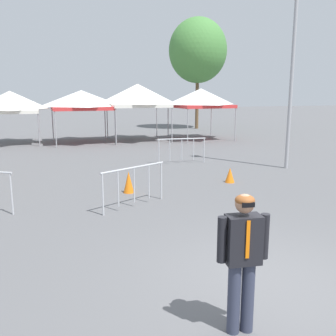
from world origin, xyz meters
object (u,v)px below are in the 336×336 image
at_px(crowd_barrier_mid_lot, 182,146).
at_px(traffic_cone_near_barrier, 129,182).
at_px(canopy_tent_behind_center, 138,96).
at_px(person_foreground, 243,254).
at_px(canopy_tent_far_right, 10,102).
at_px(tree_behind_tents_left, 198,51).
at_px(canopy_tent_right_of_center, 81,100).
at_px(light_pole_opposite_side, 294,49).
at_px(canopy_tent_behind_right, 201,98).
at_px(crowd_barrier_by_lift, 134,179).
at_px(traffic_cone_lot_center, 230,175).

distance_m(crowd_barrier_mid_lot, traffic_cone_near_barrier, 5.13).
height_order(canopy_tent_behind_center, person_foreground, canopy_tent_behind_center).
bearing_deg(canopy_tent_far_right, crowd_barrier_mid_lot, -52.77).
bearing_deg(tree_behind_tents_left, canopy_tent_right_of_center, -149.64).
xyz_separation_m(light_pole_opposite_side, traffic_cone_near_barrier, (-6.85, -1.48, -4.25)).
distance_m(canopy_tent_behind_center, canopy_tent_behind_right, 4.06).
bearing_deg(person_foreground, crowd_barrier_mid_lot, 71.28).
height_order(tree_behind_tents_left, crowd_barrier_mid_lot, tree_behind_tents_left).
relative_size(canopy_tent_right_of_center, crowd_barrier_mid_lot, 1.69).
height_order(crowd_barrier_mid_lot, crowd_barrier_by_lift, same).
distance_m(crowd_barrier_mid_lot, traffic_cone_lot_center, 3.82).
xyz_separation_m(canopy_tent_behind_right, crowd_barrier_mid_lot, (-4.41, -7.53, -1.89)).
bearing_deg(canopy_tent_behind_center, canopy_tent_right_of_center, 177.64).
distance_m(canopy_tent_right_of_center, canopy_tent_behind_center, 3.44).
xyz_separation_m(canopy_tent_far_right, canopy_tent_behind_center, (7.38, -0.93, 0.36)).
relative_size(tree_behind_tents_left, crowd_barrier_mid_lot, 4.31).
xyz_separation_m(canopy_tent_behind_center, light_pole_opposite_side, (3.12, -10.65, 1.76)).
height_order(canopy_tent_behind_right, crowd_barrier_by_lift, canopy_tent_behind_right).
xyz_separation_m(canopy_tent_right_of_center, crowd_barrier_mid_lot, (3.02, -8.39, -1.80)).
distance_m(canopy_tent_behind_center, traffic_cone_near_barrier, 12.94).
bearing_deg(tree_behind_tents_left, canopy_tent_far_right, -159.75).
bearing_deg(crowd_barrier_by_lift, traffic_cone_lot_center, 22.34).
height_order(canopy_tent_behind_center, canopy_tent_behind_right, canopy_tent_behind_center).
xyz_separation_m(person_foreground, crowd_barrier_mid_lot, (3.67, 10.84, -0.28)).
relative_size(canopy_tent_far_right, canopy_tent_behind_center, 0.85).
bearing_deg(traffic_cone_lot_center, canopy_tent_behind_right, 69.53).
bearing_deg(canopy_tent_behind_center, tree_behind_tents_left, 41.90).
bearing_deg(traffic_cone_near_barrier, light_pole_opposite_side, 12.22).
distance_m(traffic_cone_lot_center, traffic_cone_near_barrier, 3.51).
relative_size(canopy_tent_far_right, person_foreground, 1.79).
bearing_deg(canopy_tent_far_right, canopy_tent_behind_center, -7.14).
xyz_separation_m(canopy_tent_far_right, light_pole_opposite_side, (10.50, -11.58, 2.12)).
distance_m(crowd_barrier_by_lift, traffic_cone_near_barrier, 1.50).
bearing_deg(canopy_tent_behind_center, crowd_barrier_by_lift, -106.23).
xyz_separation_m(canopy_tent_far_right, person_foreground, (3.30, -20.00, -1.42)).
bearing_deg(light_pole_opposite_side, crowd_barrier_mid_lot, 145.72).
xyz_separation_m(canopy_tent_far_right, canopy_tent_right_of_center, (3.95, -0.78, 0.10)).
xyz_separation_m(canopy_tent_far_right, crowd_barrier_mid_lot, (6.97, -9.17, -1.70)).
relative_size(canopy_tent_behind_center, canopy_tent_behind_right, 1.08).
bearing_deg(canopy_tent_behind_right, traffic_cone_lot_center, -110.47).
relative_size(canopy_tent_behind_center, tree_behind_tents_left, 0.41).
distance_m(canopy_tent_far_right, light_pole_opposite_side, 15.77).
height_order(person_foreground, traffic_cone_lot_center, person_foreground).
bearing_deg(tree_behind_tents_left, person_foreground, -113.51).
distance_m(canopy_tent_right_of_center, canopy_tent_behind_right, 7.48).
bearing_deg(canopy_tent_right_of_center, crowd_barrier_by_lift, -92.15).
bearing_deg(light_pole_opposite_side, person_foreground, -130.52).
bearing_deg(canopy_tent_far_right, traffic_cone_lot_center, -61.07).
distance_m(person_foreground, crowd_barrier_mid_lot, 11.44).
relative_size(traffic_cone_lot_center, traffic_cone_near_barrier, 0.77).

